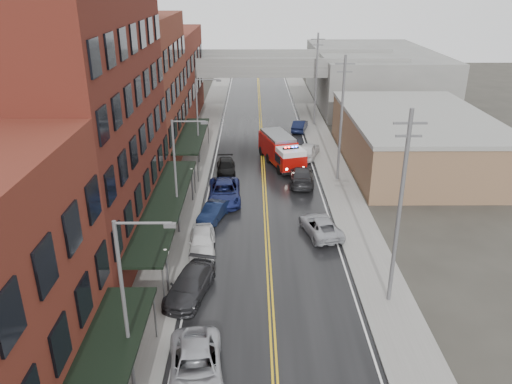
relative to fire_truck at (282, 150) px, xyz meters
name	(u,v)px	position (x,y,z in m)	size (l,w,h in m)	color
road	(265,201)	(-1.95, -9.61, -1.62)	(11.00, 160.00, 0.02)	black
sidewalk_left	(183,201)	(-9.25, -9.61, -1.55)	(3.00, 160.00, 0.15)	slate
sidewalk_right	(347,200)	(5.35, -9.61, -1.55)	(3.00, 160.00, 0.15)	slate
curb_left	(201,201)	(-7.60, -9.61, -1.55)	(0.30, 160.00, 0.15)	gray
curb_right	(329,200)	(3.70, -9.61, -1.55)	(0.30, 160.00, 0.15)	gray
brick_building_b	(75,124)	(-15.25, -16.61, 7.37)	(9.00, 20.00, 18.00)	#521B15
brick_building_c	(133,93)	(-15.25, 0.89, 5.87)	(9.00, 15.00, 15.00)	brown
brick_building_far	(163,77)	(-15.25, 18.39, 4.37)	(9.00, 20.00, 12.00)	maroon
tan_building	(414,140)	(14.05, 0.39, 0.87)	(14.00, 22.00, 5.00)	brown
right_far_block	(372,76)	(16.05, 30.39, 2.37)	(18.00, 30.00, 8.00)	slate
awning_1	(166,203)	(-9.44, -16.61, 1.36)	(2.60, 18.00, 3.09)	black
awning_2	(192,135)	(-9.44, 0.89, 1.36)	(2.60, 13.00, 3.09)	black
globe_lamp_1	(166,261)	(-8.35, -23.61, 0.69)	(0.44, 0.44, 3.12)	#59595B
globe_lamp_2	(192,177)	(-8.35, -9.61, 0.69)	(0.44, 0.44, 3.12)	#59595B
street_lamp_0	(129,298)	(-8.50, -31.61, 3.56)	(2.64, 0.22, 9.00)	#59595B
street_lamp_1	(179,171)	(-8.50, -15.61, 3.56)	(2.64, 0.22, 9.00)	#59595B
street_lamp_2	(200,116)	(-8.50, 0.39, 3.56)	(2.64, 0.22, 9.00)	#59595B
utility_pole_0	(400,208)	(5.25, -24.61, 4.68)	(1.80, 0.24, 12.00)	#59595B
utility_pole_1	(341,117)	(5.25, -4.61, 4.68)	(1.80, 0.24, 12.00)	#59595B
utility_pole_2	(316,78)	(5.25, 15.39, 4.68)	(1.80, 0.24, 12.00)	#59595B
overpass	(260,72)	(-1.95, 22.39, 4.36)	(40.00, 10.00, 7.50)	slate
fire_truck	(282,150)	(0.00, 0.00, 0.00)	(5.00, 8.62, 3.00)	#980B07
parked_car_left_2	(196,367)	(-5.82, -31.05, -0.84)	(2.60, 5.63, 1.57)	#ADAFB5
parked_car_left_3	(190,285)	(-6.93, -23.91, -0.87)	(2.13, 5.23, 1.52)	#2B2B2D
parked_car_left_4	(202,241)	(-6.70, -18.41, -0.83)	(1.88, 4.67, 1.59)	white
parked_car_left_5	(214,212)	(-6.22, -13.18, -0.94)	(1.45, 4.17, 1.37)	#0E1732
parked_car_left_6	(224,192)	(-5.55, -9.47, -0.79)	(2.79, 6.04, 1.68)	navy
parked_car_left_7	(226,167)	(-5.76, -2.64, -0.96)	(1.87, 4.61, 1.34)	black
parked_car_right_0	(320,226)	(2.17, -15.81, -0.93)	(2.32, 5.02, 1.40)	#9FA1A7
parked_car_right_1	(302,175)	(1.65, -5.41, -0.80)	(2.31, 5.67, 1.65)	black
parked_car_right_2	(308,150)	(3.05, 2.19, -0.79)	(1.98, 4.92, 1.68)	silver
parked_car_right_3	(300,126)	(3.05, 12.59, -0.89)	(1.56, 4.48, 1.48)	black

